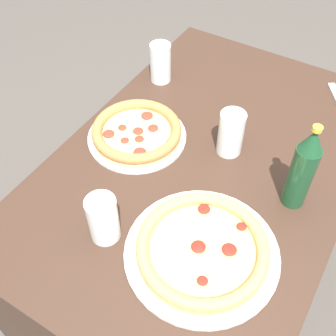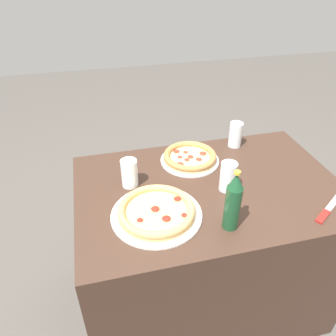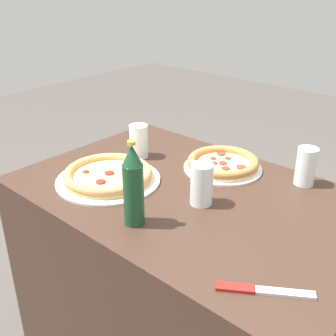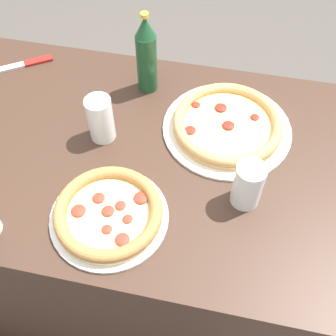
# 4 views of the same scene
# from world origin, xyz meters

# --- Properties ---
(ground_plane) EXTENTS (8.00, 8.00, 0.00)m
(ground_plane) POSITION_xyz_m (0.00, 0.00, 0.00)
(ground_plane) COLOR #4C4742
(table) EXTENTS (1.10, 0.72, 0.74)m
(table) POSITION_xyz_m (0.00, 0.00, 0.37)
(table) COLOR #3D281E
(table) RESTS_ON ground_plane
(pizza_margherita) EXTENTS (0.34, 0.34, 0.04)m
(pizza_margherita) POSITION_xyz_m (-0.25, -0.12, 0.76)
(pizza_margherita) COLOR silver
(pizza_margherita) RESTS_ON table
(pizza_salami) EXTENTS (0.27, 0.27, 0.04)m
(pizza_salami) POSITION_xyz_m (-0.03, 0.20, 0.76)
(pizza_salami) COLOR silver
(pizza_salami) RESTS_ON table
(glass_lemonade) EXTENTS (0.07, 0.07, 0.13)m
(glass_lemonade) POSITION_xyz_m (0.06, -0.03, 0.79)
(glass_lemonade) COLOR white
(glass_lemonade) RESTS_ON table
(glass_cola) EXTENTS (0.07, 0.07, 0.12)m
(glass_cola) POSITION_xyz_m (-0.32, 0.09, 0.79)
(glass_cola) COLOR white
(glass_cola) RESTS_ON table
(beer_bottle) EXTENTS (0.06, 0.06, 0.24)m
(beer_bottle) POSITION_xyz_m (-0.01, -0.24, 0.85)
(beer_bottle) COLOR #194728
(beer_bottle) RESTS_ON table
(knife) EXTENTS (0.19, 0.14, 0.01)m
(knife) POSITION_xyz_m (0.39, -0.25, 0.74)
(knife) COLOR maroon
(knife) RESTS_ON table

